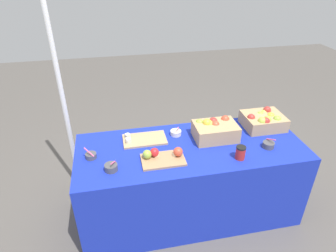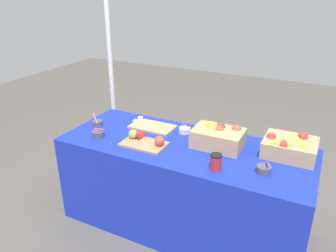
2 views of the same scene
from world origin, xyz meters
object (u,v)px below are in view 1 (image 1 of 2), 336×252
at_px(cutting_board_front, 162,156).
at_px(tent_pole, 61,93).
at_px(apple_crate_middle, 215,130).
at_px(sample_bowl_mid, 111,167).
at_px(sample_bowl_extra, 91,156).
at_px(sample_bowl_far, 268,145).
at_px(cutting_board_back, 143,139).
at_px(coffee_cup, 240,153).
at_px(apple_crate_left, 263,120).
at_px(sample_bowl_near, 176,133).

relative_size(cutting_board_front, tent_pole, 0.15).
xyz_separation_m(apple_crate_middle, sample_bowl_mid, (-0.89, -0.27, -0.05)).
xyz_separation_m(sample_bowl_extra, tent_pole, (-0.22, 0.53, 0.32)).
relative_size(cutting_board_front, sample_bowl_far, 3.47).
relative_size(cutting_board_front, cutting_board_back, 0.91).
distance_m(apple_crate_middle, cutting_board_front, 0.55).
height_order(apple_crate_middle, coffee_cup, apple_crate_middle).
distance_m(cutting_board_back, coffee_cup, 0.82).
relative_size(sample_bowl_mid, sample_bowl_extra, 0.95).
xyz_separation_m(apple_crate_left, sample_bowl_far, (-0.11, -0.32, -0.04)).
distance_m(cutting_board_front, coffee_cup, 0.61).
height_order(sample_bowl_far, coffee_cup, coffee_cup).
relative_size(sample_bowl_far, coffee_cup, 0.89).
bearing_deg(sample_bowl_far, apple_crate_middle, 149.03).
height_order(cutting_board_back, sample_bowl_far, sample_bowl_far).
bearing_deg(sample_bowl_mid, sample_bowl_far, 1.83).
height_order(cutting_board_front, cutting_board_back, cutting_board_front).
bearing_deg(coffee_cup, apple_crate_middle, 106.64).
bearing_deg(sample_bowl_extra, tent_pole, 112.28).
bearing_deg(sample_bowl_near, tent_pole, 160.53).
distance_m(apple_crate_left, tent_pole, 1.82).
bearing_deg(coffee_cup, sample_bowl_mid, 176.92).
bearing_deg(tent_pole, sample_bowl_far, -22.24).
bearing_deg(cutting_board_front, sample_bowl_near, 60.67).
distance_m(sample_bowl_extra, tent_pole, 0.66).
bearing_deg(apple_crate_middle, sample_bowl_extra, -175.00).
height_order(cutting_board_front, coffee_cup, coffee_cup).
relative_size(cutting_board_front, sample_bowl_mid, 3.45).
height_order(apple_crate_left, tent_pole, tent_pole).
bearing_deg(coffee_cup, sample_bowl_near, 133.61).
relative_size(apple_crate_left, cutting_board_back, 0.97).
distance_m(sample_bowl_near, sample_bowl_mid, 0.69).
bearing_deg(sample_bowl_near, apple_crate_middle, -18.72).
height_order(sample_bowl_extra, coffee_cup, coffee_cup).
bearing_deg(sample_bowl_far, coffee_cup, -162.04).
distance_m(apple_crate_left, cutting_board_back, 1.11).
xyz_separation_m(cutting_board_back, sample_bowl_near, (0.30, 0.03, 0.01)).
height_order(sample_bowl_near, sample_bowl_mid, sample_bowl_near).
distance_m(cutting_board_back, sample_bowl_extra, 0.46).
bearing_deg(tent_pole, coffee_cup, -29.50).
distance_m(apple_crate_left, sample_bowl_extra, 1.55).
bearing_deg(sample_bowl_extra, apple_crate_middle, 5.00).
bearing_deg(sample_bowl_extra, sample_bowl_far, -5.67).
relative_size(cutting_board_back, tent_pole, 0.17).
distance_m(sample_bowl_near, sample_bowl_far, 0.78).
bearing_deg(sample_bowl_far, cutting_board_front, 179.24).
xyz_separation_m(sample_bowl_far, coffee_cup, (-0.29, -0.09, 0.03)).
height_order(apple_crate_middle, sample_bowl_far, apple_crate_middle).
relative_size(cutting_board_back, coffee_cup, 3.38).
distance_m(sample_bowl_near, tent_pole, 1.05).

